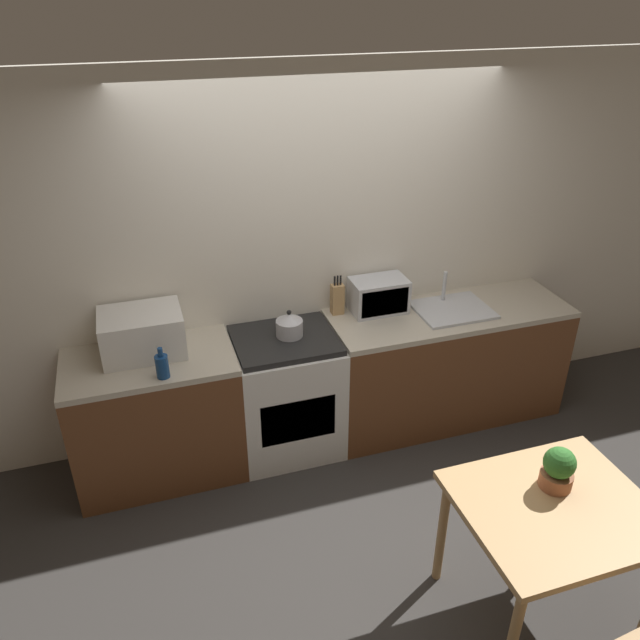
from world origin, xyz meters
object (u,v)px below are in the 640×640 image
(bottle, at_px, (162,366))
(toaster_oven, at_px, (379,296))
(dining_table, at_px, (554,519))
(microwave, at_px, (142,333))
(stove_range, at_px, (287,393))
(kettle, at_px, (289,325))

(bottle, distance_m, toaster_oven, 1.60)
(dining_table, bearing_deg, bottle, 138.94)
(microwave, distance_m, bottle, 0.34)
(stove_range, xyz_separation_m, bottle, (-0.81, -0.23, 0.53))
(bottle, xyz_separation_m, dining_table, (1.72, -1.50, -0.31))
(microwave, height_order, bottle, microwave)
(microwave, height_order, toaster_oven, microwave)
(bottle, height_order, toaster_oven, toaster_oven)
(bottle, bearing_deg, kettle, 16.08)
(kettle, xyz_separation_m, dining_table, (0.87, -1.74, -0.32))
(dining_table, bearing_deg, toaster_oven, 95.03)
(toaster_oven, bearing_deg, bottle, -165.84)
(toaster_oven, bearing_deg, kettle, -168.23)
(microwave, bearing_deg, stove_range, -6.23)
(toaster_oven, distance_m, dining_table, 1.93)
(stove_range, height_order, toaster_oven, toaster_oven)
(microwave, bearing_deg, bottle, -74.98)
(stove_range, height_order, dining_table, stove_range)
(microwave, height_order, dining_table, microwave)
(bottle, bearing_deg, stove_range, 15.52)
(microwave, relative_size, bottle, 2.52)
(kettle, height_order, dining_table, kettle)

